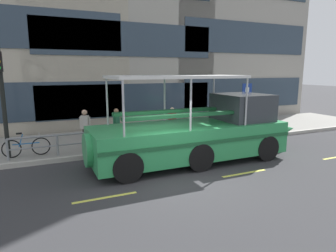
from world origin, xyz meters
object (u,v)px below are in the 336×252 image
Objects in this scene: duck_tour_boat at (202,133)px; pedestrian_near_bow at (228,113)px; pedestrian_mid_right at (117,122)px; parking_sign at (246,100)px; pedestrian_mid_left at (172,119)px; pedestrian_near_stern at (85,125)px; traffic_light_pole at (2,92)px; leaned_bicycle at (26,147)px.

duck_tour_boat is 5.30× the size of pedestrian_near_bow.
pedestrian_near_bow is 5.94m from pedestrian_mid_right.
parking_sign is at bearing -16.72° from pedestrian_near_bow.
parking_sign reaches higher than pedestrian_mid_right.
pedestrian_mid_left is 2.80m from pedestrian_mid_right.
parking_sign is 1.74× the size of pedestrian_mid_left.
pedestrian_near_bow is at bearing -4.55° from pedestrian_mid_right.
pedestrian_mid_right is (-5.92, 0.47, -0.11)m from pedestrian_near_bow.
pedestrian_mid_left is at bearing -2.95° from pedestrian_mid_right.
pedestrian_near_stern reaches higher than pedestrian_mid_right.
pedestrian_mid_right is (-2.46, 3.57, 0.04)m from duck_tour_boat.
pedestrian_near_stern is (2.98, 0.24, -1.52)m from traffic_light_pole.
pedestrian_near_bow reaches higher than pedestrian_mid_right.
pedestrian_near_stern is (-3.96, 3.13, 0.09)m from duck_tour_boat.
pedestrian_near_stern is (-8.35, 0.31, -0.79)m from parking_sign.
traffic_light_pole is at bearing -171.35° from pedestrian_mid_right.
pedestrian_mid_right is (4.47, 0.68, -1.57)m from traffic_light_pole.
leaned_bicycle is 0.19× the size of duck_tour_boat.
parking_sign is at bearing -8.51° from pedestrian_mid_left.
traffic_light_pole is 2.39× the size of leaned_bicycle.
pedestrian_near_bow is 1.12× the size of pedestrian_mid_right.
pedestrian_near_bow reaches higher than pedestrian_mid_left.
pedestrian_near_bow is at bearing -5.97° from pedestrian_mid_left.
parking_sign is at bearing -6.26° from pedestrian_mid_right.
leaned_bicycle is 6.68m from pedestrian_mid_left.
traffic_light_pole reaches higher than pedestrian_near_stern.
traffic_light_pole reaches higher than pedestrian_mid_left.
duck_tour_boat is 4.64m from pedestrian_near_bow.
pedestrian_near_stern is (-7.41, 0.03, -0.06)m from pedestrian_near_bow.
duck_tour_boat is at bearing -23.14° from leaned_bicycle.
traffic_light_pole is 4.79m from pedestrian_mid_right.
traffic_light_pole is 3.35m from pedestrian_near_stern.
pedestrian_near_bow is at bearing 163.28° from parking_sign.
pedestrian_near_stern is (-1.49, -0.44, 0.05)m from pedestrian_mid_right.
parking_sign is 8.39m from pedestrian_near_stern.
duck_tour_boat is at bearing -147.33° from parking_sign.
pedestrian_mid_right is at bearing 173.74° from parking_sign.
pedestrian_near_stern is (-4.29, -0.30, 0.09)m from pedestrian_mid_left.
duck_tour_boat is 5.63× the size of pedestrian_near_stern.
leaned_bicycle is 1.10× the size of pedestrian_mid_right.
traffic_light_pole reaches higher than leaned_bicycle.
leaned_bicycle is at bearing -166.99° from pedestrian_mid_right.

